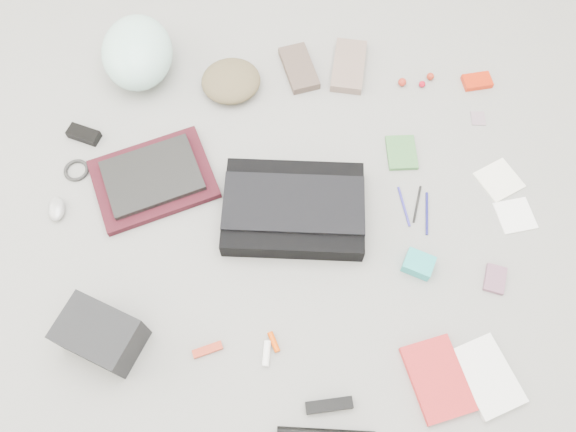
{
  "coord_description": "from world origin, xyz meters",
  "views": [
    {
      "loc": [
        0.0,
        -0.74,
        1.64
      ],
      "look_at": [
        0.0,
        0.0,
        0.05
      ],
      "focal_mm": 35.0,
      "sensor_mm": 36.0,
      "label": 1
    }
  ],
  "objects_px": {
    "camera_bag": "(101,335)",
    "accordion_wallet": "(418,264)",
    "messenger_bag": "(294,209)",
    "laptop": "(152,176)",
    "book_red": "(438,379)",
    "bike_helmet": "(137,52)"
  },
  "relations": [
    {
      "from": "camera_bag",
      "to": "accordion_wallet",
      "type": "bearing_deg",
      "value": 38.63
    },
    {
      "from": "messenger_bag",
      "to": "laptop",
      "type": "distance_m",
      "value": 0.48
    },
    {
      "from": "camera_bag",
      "to": "book_red",
      "type": "xyz_separation_m",
      "value": [
        0.95,
        -0.11,
        -0.06
      ]
    },
    {
      "from": "accordion_wallet",
      "to": "messenger_bag",
      "type": "bearing_deg",
      "value": 178.69
    },
    {
      "from": "bike_helmet",
      "to": "messenger_bag",
      "type": "bearing_deg",
      "value": -51.96
    },
    {
      "from": "messenger_bag",
      "to": "accordion_wallet",
      "type": "height_order",
      "value": "messenger_bag"
    },
    {
      "from": "bike_helmet",
      "to": "accordion_wallet",
      "type": "distance_m",
      "value": 1.2
    },
    {
      "from": "laptop",
      "to": "accordion_wallet",
      "type": "height_order",
      "value": "laptop"
    },
    {
      "from": "accordion_wallet",
      "to": "laptop",
      "type": "bearing_deg",
      "value": -175.64
    },
    {
      "from": "camera_bag",
      "to": "book_red",
      "type": "height_order",
      "value": "camera_bag"
    },
    {
      "from": "bike_helmet",
      "to": "camera_bag",
      "type": "height_order",
      "value": "bike_helmet"
    },
    {
      "from": "bike_helmet",
      "to": "camera_bag",
      "type": "distance_m",
      "value": 0.99
    },
    {
      "from": "camera_bag",
      "to": "accordion_wallet",
      "type": "xyz_separation_m",
      "value": [
        0.92,
        0.23,
        -0.05
      ]
    },
    {
      "from": "laptop",
      "to": "accordion_wallet",
      "type": "distance_m",
      "value": 0.89
    },
    {
      "from": "bike_helmet",
      "to": "camera_bag",
      "type": "xyz_separation_m",
      "value": [
        0.01,
        -0.99,
        -0.02
      ]
    },
    {
      "from": "bike_helmet",
      "to": "book_red",
      "type": "bearing_deg",
      "value": -54.35
    },
    {
      "from": "messenger_bag",
      "to": "laptop",
      "type": "relative_size",
      "value": 1.46
    },
    {
      "from": "laptop",
      "to": "book_red",
      "type": "distance_m",
      "value": 1.08
    },
    {
      "from": "laptop",
      "to": "camera_bag",
      "type": "relative_size",
      "value": 1.41
    },
    {
      "from": "messenger_bag",
      "to": "bike_helmet",
      "type": "height_order",
      "value": "bike_helmet"
    },
    {
      "from": "camera_bag",
      "to": "accordion_wallet",
      "type": "height_order",
      "value": "camera_bag"
    },
    {
      "from": "messenger_bag",
      "to": "camera_bag",
      "type": "relative_size",
      "value": 2.07
    }
  ]
}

